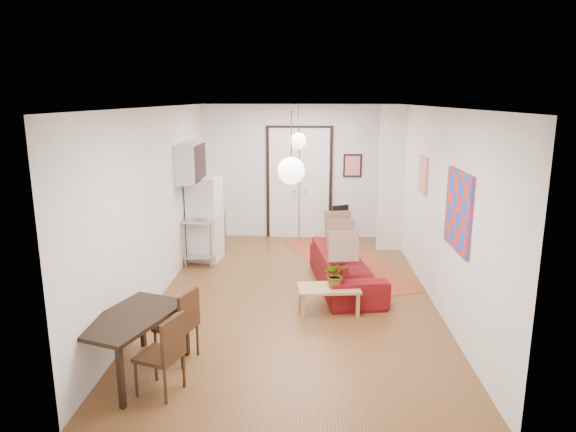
{
  "coord_description": "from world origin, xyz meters",
  "views": [
    {
      "loc": [
        0.18,
        -7.6,
        3.04
      ],
      "look_at": [
        -0.12,
        0.11,
        1.25
      ],
      "focal_mm": 32.0,
      "sensor_mm": 36.0,
      "label": 1
    }
  ],
  "objects_px": {
    "dining_chair_far": "(161,344)",
    "black_side_chair": "(336,219)",
    "fridge": "(205,219)",
    "dining_table": "(131,322)",
    "sofa": "(346,268)",
    "coffee_table": "(329,290)",
    "dining_chair_near": "(178,317)",
    "kitchen_counter": "(206,231)"
  },
  "relations": [
    {
      "from": "dining_chair_near",
      "to": "black_side_chair",
      "type": "distance_m",
      "value": 5.66
    },
    {
      "from": "dining_table",
      "to": "dining_chair_far",
      "type": "relative_size",
      "value": 1.65
    },
    {
      "from": "fridge",
      "to": "dining_table",
      "type": "distance_m",
      "value": 4.2
    },
    {
      "from": "sofa",
      "to": "fridge",
      "type": "xyz_separation_m",
      "value": [
        -2.56,
        1.37,
        0.47
      ]
    },
    {
      "from": "dining_chair_far",
      "to": "black_side_chair",
      "type": "height_order",
      "value": "dining_chair_far"
    },
    {
      "from": "dining_table",
      "to": "black_side_chair",
      "type": "bearing_deg",
      "value": 65.67
    },
    {
      "from": "sofa",
      "to": "dining_table",
      "type": "distance_m",
      "value": 3.83
    },
    {
      "from": "fridge",
      "to": "dining_chair_far",
      "type": "relative_size",
      "value": 1.83
    },
    {
      "from": "fridge",
      "to": "dining_chair_far",
      "type": "xyz_separation_m",
      "value": [
        0.4,
        -4.47,
        -0.3
      ]
    },
    {
      "from": "fridge",
      "to": "dining_chair_far",
      "type": "height_order",
      "value": "fridge"
    },
    {
      "from": "sofa",
      "to": "black_side_chair",
      "type": "height_order",
      "value": "black_side_chair"
    },
    {
      "from": "dining_table",
      "to": "dining_chair_far",
      "type": "xyz_separation_m",
      "value": [
        0.4,
        -0.26,
        -0.12
      ]
    },
    {
      "from": "dining_chair_far",
      "to": "sofa",
      "type": "bearing_deg",
      "value": 164.4
    },
    {
      "from": "sofa",
      "to": "dining_table",
      "type": "relative_size",
      "value": 1.54
    },
    {
      "from": "coffee_table",
      "to": "fridge",
      "type": "bearing_deg",
      "value": 132.85
    },
    {
      "from": "dining_chair_near",
      "to": "dining_chair_far",
      "type": "height_order",
      "value": "same"
    },
    {
      "from": "sofa",
      "to": "dining_chair_far",
      "type": "distance_m",
      "value": 3.78
    },
    {
      "from": "dining_chair_far",
      "to": "dining_table",
      "type": "bearing_deg",
      "value": -103.99
    },
    {
      "from": "sofa",
      "to": "coffee_table",
      "type": "height_order",
      "value": "sofa"
    },
    {
      "from": "kitchen_counter",
      "to": "black_side_chair",
      "type": "xyz_separation_m",
      "value": [
        2.56,
        1.46,
        -0.08
      ]
    },
    {
      "from": "black_side_chair",
      "to": "coffee_table",
      "type": "bearing_deg",
      "value": 60.97
    },
    {
      "from": "kitchen_counter",
      "to": "sofa",
      "type": "bearing_deg",
      "value": -23.02
    },
    {
      "from": "dining_chair_far",
      "to": "kitchen_counter",
      "type": "bearing_deg",
      "value": -155.48
    },
    {
      "from": "dining_table",
      "to": "coffee_table",
      "type": "bearing_deg",
      "value": 38.37
    },
    {
      "from": "kitchen_counter",
      "to": "dining_table",
      "type": "distance_m",
      "value": 4.21
    },
    {
      "from": "sofa",
      "to": "coffee_table",
      "type": "xyz_separation_m",
      "value": [
        -0.32,
        -1.05,
        0.01
      ]
    },
    {
      "from": "kitchen_counter",
      "to": "fridge",
      "type": "height_order",
      "value": "fridge"
    },
    {
      "from": "dining_chair_far",
      "to": "black_side_chair",
      "type": "bearing_deg",
      "value": 179.36
    },
    {
      "from": "dining_table",
      "to": "dining_chair_near",
      "type": "distance_m",
      "value": 0.61
    },
    {
      "from": "coffee_table",
      "to": "dining_chair_far",
      "type": "distance_m",
      "value": 2.76
    },
    {
      "from": "dining_table",
      "to": "sofa",
      "type": "bearing_deg",
      "value": 47.78
    },
    {
      "from": "coffee_table",
      "to": "dining_chair_near",
      "type": "distance_m",
      "value": 2.29
    },
    {
      "from": "dining_table",
      "to": "kitchen_counter",
      "type": "bearing_deg",
      "value": 90.0
    },
    {
      "from": "coffee_table",
      "to": "kitchen_counter",
      "type": "bearing_deg",
      "value": 132.81
    },
    {
      "from": "dining_table",
      "to": "fridge",
      "type": "bearing_deg",
      "value": 90.0
    },
    {
      "from": "dining_chair_near",
      "to": "black_side_chair",
      "type": "bearing_deg",
      "value": 176.94
    },
    {
      "from": "dining_table",
      "to": "dining_chair_near",
      "type": "xyz_separation_m",
      "value": [
        0.4,
        0.44,
        -0.12
      ]
    },
    {
      "from": "coffee_table",
      "to": "fridge",
      "type": "height_order",
      "value": "fridge"
    },
    {
      "from": "coffee_table",
      "to": "black_side_chair",
      "type": "relative_size",
      "value": 1.12
    },
    {
      "from": "dining_table",
      "to": "black_side_chair",
      "type": "relative_size",
      "value": 1.75
    },
    {
      "from": "fridge",
      "to": "dining_chair_far",
      "type": "distance_m",
      "value": 4.49
    },
    {
      "from": "sofa",
      "to": "fridge",
      "type": "bearing_deg",
      "value": 53.8
    }
  ]
}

